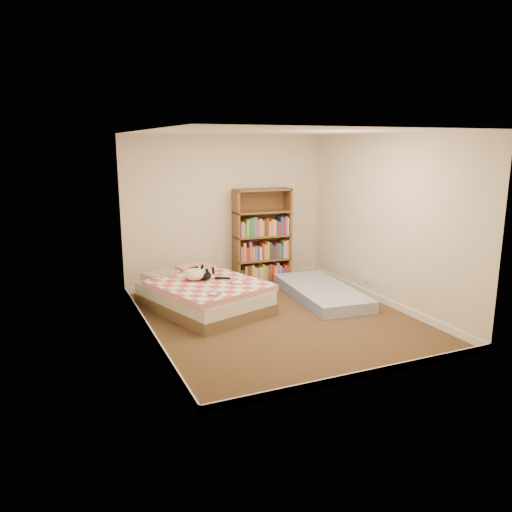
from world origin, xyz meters
name	(u,v)px	position (x,y,z in m)	size (l,w,h in m)	color
room	(279,233)	(0.00, 0.00, 1.20)	(3.51, 4.01, 2.51)	#40261B
bed	(203,294)	(-0.82, 0.81, 0.22)	(1.76, 2.10, 0.48)	brown
bookshelf	(261,249)	(0.55, 1.79, 0.58)	(0.99, 0.38, 1.62)	brown
floor_mattress	(321,292)	(1.04, 0.60, 0.09)	(0.87, 1.94, 0.17)	#7A92CC
black_cat	(204,273)	(-0.77, 0.91, 0.50)	(0.34, 0.68, 0.15)	black
white_dog	(195,274)	(-0.91, 0.86, 0.52)	(0.41, 0.43, 0.16)	white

